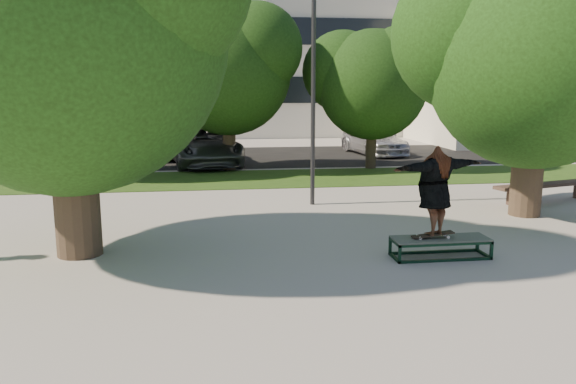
{
  "coord_description": "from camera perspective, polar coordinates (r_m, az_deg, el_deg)",
  "views": [
    {
      "loc": [
        -1.68,
        -9.71,
        3.12
      ],
      "look_at": [
        -0.27,
        0.6,
        1.18
      ],
      "focal_mm": 35.0,
      "sensor_mm": 36.0,
      "label": 1
    }
  ],
  "objects": [
    {
      "name": "tree_right",
      "position": [
        14.91,
        23.54,
        13.44
      ],
      "size": [
        6.24,
        5.33,
        6.51
      ],
      "color": "#38281E",
      "rests_on": "ground"
    },
    {
      "name": "car_silver_a",
      "position": [
        25.74,
        -13.09,
        4.73
      ],
      "size": [
        1.83,
        3.88,
        1.28
      ],
      "primitive_type": "imported",
      "rotation": [
        0.0,
        0.0,
        -0.09
      ],
      "color": "#9F9FA3",
      "rests_on": "asphalt_strip"
    },
    {
      "name": "side_building",
      "position": [
        37.33,
        24.5,
        10.95
      ],
      "size": [
        15.0,
        10.0,
        8.0
      ],
      "primitive_type": "cube",
      "color": "white",
      "rests_on": "ground"
    },
    {
      "name": "asphalt_strip",
      "position": [
        25.95,
        -4.03,
        3.61
      ],
      "size": [
        40.0,
        8.0,
        0.01
      ],
      "primitive_type": "cube",
      "color": "black",
      "rests_on": "ground"
    },
    {
      "name": "bg_tree_right",
      "position": [
        22.14,
        8.4,
        11.39
      ],
      "size": [
        5.04,
        4.31,
        5.43
      ],
      "color": "#38281E",
      "rests_on": "ground"
    },
    {
      "name": "grind_box",
      "position": [
        10.88,
        15.19,
        -5.45
      ],
      "size": [
        1.8,
        0.6,
        0.38
      ],
      "color": "black",
      "rests_on": "ground"
    },
    {
      "name": "skater_rig",
      "position": [
        10.58,
        14.7,
        0.15
      ],
      "size": [
        2.09,
        1.23,
        1.72
      ],
      "rotation": [
        0.0,
        0.0,
        3.5
      ],
      "color": "white",
      "rests_on": "grind_box"
    },
    {
      "name": "bg_tree_mid",
      "position": [
        21.82,
        -6.36,
        12.83
      ],
      "size": [
        5.76,
        4.92,
        6.24
      ],
      "color": "#38281E",
      "rests_on": "ground"
    },
    {
      "name": "car_grey",
      "position": [
        23.33,
        -8.56,
        4.64
      ],
      "size": [
        3.44,
        5.9,
        1.54
      ],
      "primitive_type": "imported",
      "rotation": [
        0.0,
        0.0,
        0.17
      ],
      "color": "#5D5E62",
      "rests_on": "asphalt_strip"
    },
    {
      "name": "tree_left",
      "position": [
        11.19,
        -22.19,
        16.48
      ],
      "size": [
        6.96,
        5.95,
        7.12
      ],
      "color": "#38281E",
      "rests_on": "ground"
    },
    {
      "name": "car_dark",
      "position": [
        26.43,
        -13.0,
        5.0
      ],
      "size": [
        2.24,
        4.42,
        1.39
      ],
      "primitive_type": "imported",
      "rotation": [
        0.0,
        0.0,
        0.19
      ],
      "color": "black",
      "rests_on": "asphalt_strip"
    },
    {
      "name": "lamppost",
      "position": [
        14.95,
        2.58,
        10.65
      ],
      "size": [
        0.25,
        0.15,
        6.11
      ],
      "color": "#2D2D30",
      "rests_on": "ground"
    },
    {
      "name": "car_silver_b",
      "position": [
        27.21,
        8.67,
        5.27
      ],
      "size": [
        2.6,
        4.93,
        1.36
      ],
      "primitive_type": "imported",
      "rotation": [
        0.0,
        0.0,
        0.15
      ],
      "color": "silver",
      "rests_on": "asphalt_strip"
    },
    {
      "name": "grass_strip",
      "position": [
        19.64,
        0.15,
        1.43
      ],
      "size": [
        30.0,
        4.0,
        0.02
      ],
      "primitive_type": "cube",
      "color": "#1E3F12",
      "rests_on": "ground"
    },
    {
      "name": "office_building",
      "position": [
        41.97,
        -8.55,
        17.09
      ],
      "size": [
        30.0,
        14.12,
        16.0
      ],
      "color": "silver",
      "rests_on": "ground"
    },
    {
      "name": "bg_tree_left",
      "position": [
        21.36,
        -21.47,
        11.47
      ],
      "size": [
        5.28,
        4.51,
        5.77
      ],
      "color": "#38281E",
      "rests_on": "ground"
    },
    {
      "name": "bench",
      "position": [
        17.15,
        24.74,
        0.55
      ],
      "size": [
        3.39,
        1.3,
        0.52
      ],
      "rotation": [
        0.0,
        0.0,
        0.26
      ],
      "color": "#49362C",
      "rests_on": "ground"
    },
    {
      "name": "ground",
      "position": [
        10.34,
        1.94,
        -7.03
      ],
      "size": [
        120.0,
        120.0,
        0.0
      ],
      "primitive_type": "plane",
      "color": "#ADA89F",
      "rests_on": "ground"
    }
  ]
}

